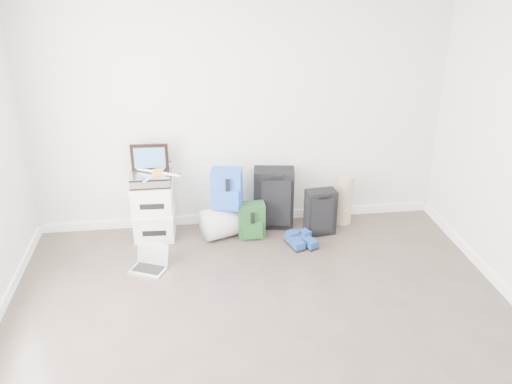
{
  "coord_description": "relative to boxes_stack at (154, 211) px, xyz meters",
  "views": [
    {
      "loc": [
        -0.55,
        -3.08,
        2.92
      ],
      "look_at": [
        0.1,
        1.9,
        0.63
      ],
      "focal_mm": 38.0,
      "sensor_mm": 36.0,
      "label": 1
    }
  ],
  "objects": [
    {
      "name": "carry_on",
      "position": [
        1.81,
        -0.14,
        -0.06
      ],
      "size": [
        0.34,
        0.24,
        0.51
      ],
      "rotation": [
        0.0,
        0.0,
        0.1
      ],
      "color": "black",
      "rests_on": "ground"
    },
    {
      "name": "green_backpack",
      "position": [
        1.04,
        -0.14,
        -0.12
      ],
      "size": [
        0.29,
        0.21,
        0.4
      ],
      "rotation": [
        0.0,
        0.0,
        -0.0
      ],
      "color": "black",
      "rests_on": "ground"
    },
    {
      "name": "boxes_stack",
      "position": [
        0.0,
        0.0,
        0.0
      ],
      "size": [
        0.46,
        0.38,
        0.63
      ],
      "rotation": [
        0.0,
        0.0,
        -0.06
      ],
      "color": "silver",
      "rests_on": "ground"
    },
    {
      "name": "blue_backpack",
      "position": [
        0.79,
        -0.08,
        0.24
      ],
      "size": [
        0.35,
        0.29,
        0.45
      ],
      "rotation": [
        0.0,
        0.0,
        -0.22
      ],
      "color": "#1A34AE",
      "rests_on": "duffel_bag"
    },
    {
      "name": "laptop",
      "position": [
        -0.03,
        -0.63,
        -0.26
      ],
      "size": [
        0.4,
        0.36,
        0.24
      ],
      "rotation": [
        0.0,
        0.0,
        -0.43
      ],
      "color": "silver",
      "rests_on": "ground"
    },
    {
      "name": "shoes",
      "position": [
        1.54,
        -0.39,
        -0.27
      ],
      "size": [
        0.34,
        0.31,
        0.1
      ],
      "rotation": [
        0.0,
        0.0,
        0.37
      ],
      "color": "black",
      "rests_on": "ground"
    },
    {
      "name": "duffel_bag",
      "position": [
        0.79,
        -0.05,
        -0.15
      ],
      "size": [
        0.63,
        0.51,
        0.34
      ],
      "primitive_type": "cylinder",
      "rotation": [
        0.0,
        1.57,
        0.35
      ],
      "color": "gray",
      "rests_on": "ground"
    },
    {
      "name": "painting",
      "position": [
        -0.0,
        0.1,
        0.58
      ],
      "size": [
        0.39,
        0.05,
        0.29
      ],
      "rotation": [
        0.0,
        0.0,
        -0.05
      ],
      "color": "black",
      "rests_on": "briefcase"
    },
    {
      "name": "room_envelope",
      "position": [
        0.97,
        -2.21,
        1.4
      ],
      "size": [
        4.52,
        5.02,
        2.71
      ],
      "color": "silver",
      "rests_on": "ground"
    },
    {
      "name": "briefcase",
      "position": [
        -0.0,
        0.0,
        0.37
      ],
      "size": [
        0.41,
        0.3,
        0.12
      ],
      "primitive_type": "cube",
      "rotation": [
        0.0,
        0.0,
        -0.01
      ],
      "color": "#B2B2B7",
      "rests_on": "boxes_stack"
    },
    {
      "name": "ground",
      "position": [
        0.97,
        -2.23,
        -0.32
      ],
      "size": [
        5.0,
        5.0,
        0.0
      ],
      "primitive_type": "plane",
      "color": "#3D312C",
      "rests_on": "ground"
    },
    {
      "name": "drone",
      "position": [
        0.08,
        -0.02,
        0.46
      ],
      "size": [
        0.48,
        0.48,
        0.05
      ],
      "rotation": [
        0.0,
        0.0,
        0.27
      ],
      "color": "gold",
      "rests_on": "briefcase"
    },
    {
      "name": "large_suitcase",
      "position": [
        1.33,
        0.1,
        0.03
      ],
      "size": [
        0.48,
        0.34,
        0.68
      ],
      "rotation": [
        0.0,
        0.0,
        -0.15
      ],
      "color": "black",
      "rests_on": "ground"
    },
    {
      "name": "rolled_rug",
      "position": [
        2.13,
        0.08,
        -0.03
      ],
      "size": [
        0.19,
        0.19,
        0.57
      ],
      "primitive_type": "cylinder",
      "color": "tan",
      "rests_on": "ground"
    }
  ]
}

